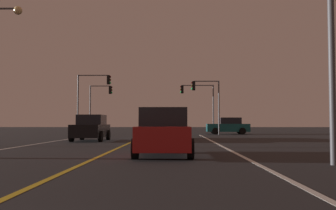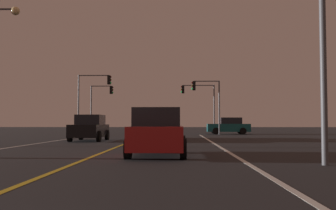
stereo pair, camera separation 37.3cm
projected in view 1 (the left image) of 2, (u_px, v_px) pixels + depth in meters
name	position (u px, v px, depth m)	size (l,w,h in m)	color
lane_edge_right	(231.00, 151.00, 16.20)	(0.16, 42.18, 0.01)	silver
lane_center_divider	(112.00, 151.00, 16.29)	(0.16, 42.18, 0.01)	gold
car_crossing_side	(228.00, 126.00, 39.37)	(4.30, 2.02, 1.70)	black
car_lead_same_lane	(164.00, 133.00, 13.81)	(2.02, 4.30, 1.70)	black
car_ahead_far	(164.00, 128.00, 27.99)	(2.02, 4.30, 1.70)	black
car_oncoming	(91.00, 128.00, 25.14)	(2.02, 4.30, 1.70)	black
traffic_light_near_right	(206.00, 95.00, 37.93)	(2.79, 0.36, 5.32)	#4C4C51
traffic_light_near_left	(93.00, 90.00, 38.16)	(3.35, 0.36, 5.93)	#4C4C51
traffic_light_far_right	(197.00, 97.00, 43.44)	(3.82, 0.36, 5.44)	#4C4C51
traffic_light_far_left	(101.00, 98.00, 43.64)	(2.60, 0.36, 5.39)	#4C4C51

